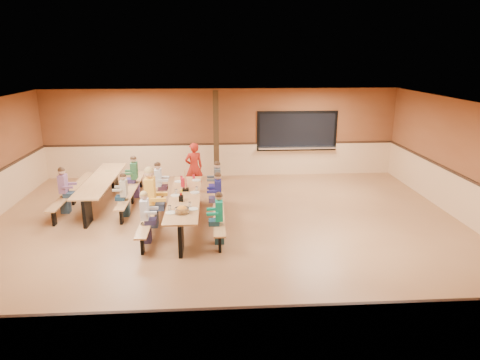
{
  "coord_description": "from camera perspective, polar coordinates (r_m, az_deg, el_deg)",
  "views": [
    {
      "loc": [
        -0.31,
        -9.49,
        4.11
      ],
      "look_at": [
        0.33,
        0.49,
        1.15
      ],
      "focal_mm": 32.0,
      "sensor_mm": 36.0,
      "label": 1
    }
  ],
  "objects": [
    {
      "name": "seated_child_green_sec",
      "position": [
        12.99,
        -13.87,
        0.41
      ],
      "size": [
        0.38,
        0.31,
        1.24
      ],
      "primitive_type": null,
      "color": "#316E41",
      "rests_on": "ground"
    },
    {
      "name": "condiment_ketchup",
      "position": [
        10.34,
        -7.88,
        -2.19
      ],
      "size": [
        0.06,
        0.06,
        0.17
      ],
      "primitive_type": "cylinder",
      "color": "#B2140F",
      "rests_on": "cafeteria_table_main"
    },
    {
      "name": "seated_child_teal_right",
      "position": [
        9.55,
        -2.79,
        -5.14
      ],
      "size": [
        0.36,
        0.29,
        1.19
      ],
      "primitive_type": null,
      "color": "#129974",
      "rests_on": "ground"
    },
    {
      "name": "cafeteria_table_second",
      "position": [
        12.67,
        -17.94,
        -0.76
      ],
      "size": [
        1.91,
        3.7,
        0.74
      ],
      "color": "#B37C47",
      "rests_on": "ground"
    },
    {
      "name": "seated_child_navy_right",
      "position": [
        11.01,
        -2.94,
        -2.1
      ],
      "size": [
        0.37,
        0.3,
        1.21
      ],
      "primitive_type": null,
      "color": "navy",
      "rests_on": "ground"
    },
    {
      "name": "room_envelope",
      "position": [
        10.09,
        -1.72,
        -3.33
      ],
      "size": [
        12.04,
        10.04,
        3.02
      ],
      "color": "brown",
      "rests_on": "ground"
    },
    {
      "name": "seated_child_white_left",
      "position": [
        9.81,
        -12.53,
        -4.9
      ],
      "size": [
        0.36,
        0.3,
        1.2
      ],
      "primitive_type": null,
      "color": "silver",
      "rests_on": "ground"
    },
    {
      "name": "seated_child_purple_sec",
      "position": [
        12.27,
        -22.43,
        -1.31
      ],
      "size": [
        0.39,
        0.32,
        1.24
      ],
      "primitive_type": null,
      "color": "#7A4F72",
      "rests_on": "ground"
    },
    {
      "name": "seated_child_tan_sec",
      "position": [
        11.53,
        -15.16,
        -1.96
      ],
      "size": [
        0.34,
        0.28,
        1.15
      ],
      "primitive_type": null,
      "color": "#B3A78C",
      "rests_on": "ground"
    },
    {
      "name": "seated_adult_yellow",
      "position": [
        10.63,
        -11.84,
        -2.32
      ],
      "size": [
        0.51,
        0.41,
        1.49
      ],
      "primitive_type": null,
      "color": "gold",
      "rests_on": "ground"
    },
    {
      "name": "place_settings",
      "position": [
        10.56,
        -7.4,
        -1.94
      ],
      "size": [
        0.65,
        3.3,
        0.11
      ],
      "primitive_type": null,
      "color": "beige",
      "rests_on": "cafeteria_table_main"
    },
    {
      "name": "structural_post",
      "position": [
        14.13,
        -3.2,
        5.82
      ],
      "size": [
        0.18,
        0.18,
        3.0
      ],
      "primitive_type": "cube",
      "color": "#312010",
      "rests_on": "ground"
    },
    {
      "name": "punch_pitcher",
      "position": [
        11.36,
        -7.53,
        -0.33
      ],
      "size": [
        0.16,
        0.16,
        0.22
      ],
      "primitive_type": "cylinder",
      "color": "#B51825",
      "rests_on": "cafeteria_table_main"
    },
    {
      "name": "standing_woman",
      "position": [
        13.14,
        -6.16,
        1.68
      ],
      "size": [
        0.65,
        0.53,
        1.54
      ],
      "primitive_type": "imported",
      "rotation": [
        0.0,
        0.0,
        3.47
      ],
      "color": "#A91F13",
      "rests_on": "ground"
    },
    {
      "name": "kitchen_pass_through",
      "position": [
        14.97,
        7.62,
        6.26
      ],
      "size": [
        2.78,
        0.28,
        1.38
      ],
      "color": "black",
      "rests_on": "ground"
    },
    {
      "name": "seated_child_char_right",
      "position": [
        12.01,
        -3.01,
        -0.43
      ],
      "size": [
        0.38,
        0.31,
        1.23
      ],
      "primitive_type": null,
      "color": "#494F53",
      "rests_on": "ground"
    },
    {
      "name": "seated_child_grey_left",
      "position": [
        12.15,
        -10.82,
        -0.53
      ],
      "size": [
        0.38,
        0.31,
        1.23
      ],
      "primitive_type": null,
      "color": "silver",
      "rests_on": "ground"
    },
    {
      "name": "chip_bowl",
      "position": [
        9.49,
        -7.74,
        -3.97
      ],
      "size": [
        0.32,
        0.32,
        0.15
      ],
      "primitive_type": null,
      "color": "orange",
      "rests_on": "cafeteria_table_main"
    },
    {
      "name": "napkin_dispenser",
      "position": [
        10.27,
        -7.86,
        -2.45
      ],
      "size": [
        0.1,
        0.14,
        0.13
      ],
      "primitive_type": "cube",
      "color": "black",
      "rests_on": "cafeteria_table_main"
    },
    {
      "name": "table_paddle",
      "position": [
        11.0,
        -7.29,
        -0.74
      ],
      "size": [
        0.16,
        0.16,
        0.56
      ],
      "color": "black",
      "rests_on": "cafeteria_table_main"
    },
    {
      "name": "cafeteria_table_main",
      "position": [
        10.65,
        -7.34,
        -3.32
      ],
      "size": [
        1.91,
        3.7,
        0.74
      ],
      "color": "#B37C47",
      "rests_on": "ground"
    },
    {
      "name": "condiment_mustard",
      "position": [
        10.61,
        -7.84,
        -1.71
      ],
      "size": [
        0.06,
        0.06,
        0.17
      ],
      "primitive_type": "cylinder",
      "color": "yellow",
      "rests_on": "cafeteria_table_main"
    },
    {
      "name": "ground",
      "position": [
        10.35,
        -1.69,
        -6.93
      ],
      "size": [
        12.0,
        12.0,
        0.0
      ],
      "primitive_type": "plane",
      "color": "brown",
      "rests_on": "ground"
    }
  ]
}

